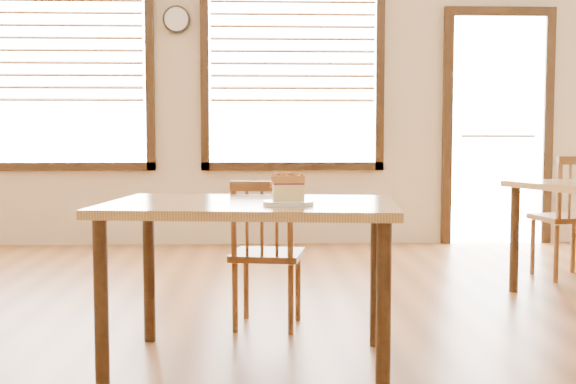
# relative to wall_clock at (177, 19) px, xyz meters

# --- Properties ---
(ground) EXTENTS (8.00, 8.00, 0.00)m
(ground) POSITION_rel_wall_clock_xyz_m (0.80, -3.96, -2.15)
(ground) COLOR brown
(window_left) EXTENTS (1.76, 0.10, 1.96)m
(window_left) POSITION_rel_wall_clock_xyz_m (-1.10, 0.01, -0.34)
(window_left) COLOR white
(window_left) RESTS_ON room_shell
(window_right) EXTENTS (1.76, 0.10, 1.96)m
(window_right) POSITION_rel_wall_clock_xyz_m (1.10, 0.01, -0.34)
(window_right) COLOR white
(window_right) RESTS_ON room_shell
(entry_door) EXTENTS (1.08, 0.06, 2.29)m
(entry_door) POSITION_rel_wall_clock_xyz_m (3.10, 0.02, -0.95)
(entry_door) COLOR white
(entry_door) RESTS_ON ground
(wall_clock) EXTENTS (0.26, 0.05, 0.26)m
(wall_clock) POSITION_rel_wall_clock_xyz_m (0.00, 0.00, 0.00)
(wall_clock) COLOR black
(wall_clock) RESTS_ON room_shell
(cafe_table_main) EXTENTS (1.38, 1.01, 0.75)m
(cafe_table_main) POSITION_rel_wall_clock_xyz_m (0.75, -3.73, -1.49)
(cafe_table_main) COLOR #B68446
(cafe_table_main) RESTS_ON ground
(cafe_chair_main) EXTENTS (0.43, 0.43, 0.82)m
(cafe_chair_main) POSITION_rel_wall_clock_xyz_m (0.82, -3.07, -1.74)
(cafe_chair_main) COLOR brown
(cafe_chair_main) RESTS_ON ground
(cafe_chair_second) EXTENTS (0.46, 0.46, 0.92)m
(cafe_chair_second) POSITION_rel_wall_clock_xyz_m (3.05, -1.77, -1.69)
(cafe_chair_second) COLOR brown
(cafe_chair_second) RESTS_ON ground
(plate) EXTENTS (0.22, 0.22, 0.02)m
(plate) POSITION_rel_wall_clock_xyz_m (0.91, -3.88, -1.39)
(plate) COLOR white
(plate) RESTS_ON cafe_table_main
(cake_slice) EXTENTS (0.15, 0.10, 0.12)m
(cake_slice) POSITION_rel_wall_clock_xyz_m (0.91, -3.88, -1.32)
(cake_slice) COLOR #F2DC88
(cake_slice) RESTS_ON plate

